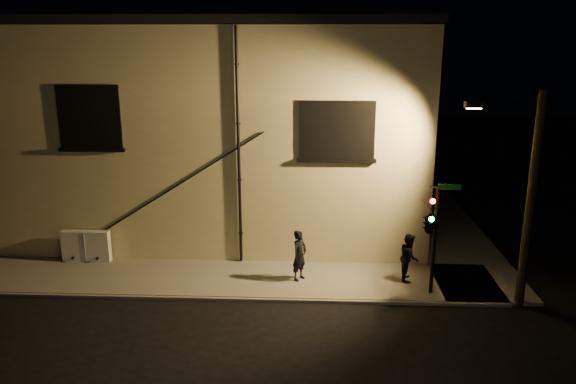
{
  "coord_description": "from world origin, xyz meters",
  "views": [
    {
      "loc": [
        0.81,
        -16.17,
        8.06
      ],
      "look_at": [
        -0.03,
        1.8,
        3.09
      ],
      "focal_mm": 35.0,
      "sensor_mm": 36.0,
      "label": 1
    }
  ],
  "objects_px": {
    "pedestrian_b": "(409,257)",
    "streetlamp_pole": "(527,194)",
    "pedestrian_a": "(299,255)",
    "traffic_signal": "(430,222)",
    "utility_cabinet": "(86,246)"
  },
  "relations": [
    {
      "from": "pedestrian_b",
      "to": "streetlamp_pole",
      "type": "distance_m",
      "value": 4.29
    },
    {
      "from": "traffic_signal",
      "to": "pedestrian_b",
      "type": "bearing_deg",
      "value": 108.65
    },
    {
      "from": "utility_cabinet",
      "to": "streetlamp_pole",
      "type": "xyz_separation_m",
      "value": [
        14.61,
        -2.53,
        2.87
      ]
    },
    {
      "from": "pedestrian_a",
      "to": "streetlamp_pole",
      "type": "relative_size",
      "value": 0.26
    },
    {
      "from": "pedestrian_a",
      "to": "streetlamp_pole",
      "type": "height_order",
      "value": "streetlamp_pole"
    },
    {
      "from": "pedestrian_a",
      "to": "traffic_signal",
      "type": "relative_size",
      "value": 0.48
    },
    {
      "from": "pedestrian_a",
      "to": "streetlamp_pole",
      "type": "xyz_separation_m",
      "value": [
        6.77,
        -1.27,
        2.58
      ]
    },
    {
      "from": "utility_cabinet",
      "to": "traffic_signal",
      "type": "xyz_separation_m",
      "value": [
        11.9,
        -2.2,
        1.86
      ]
    },
    {
      "from": "pedestrian_a",
      "to": "pedestrian_b",
      "type": "xyz_separation_m",
      "value": [
        3.69,
        0.15,
        -0.05
      ]
    },
    {
      "from": "pedestrian_b",
      "to": "streetlamp_pole",
      "type": "xyz_separation_m",
      "value": [
        3.08,
        -1.42,
        2.63
      ]
    },
    {
      "from": "utility_cabinet",
      "to": "traffic_signal",
      "type": "height_order",
      "value": "traffic_signal"
    },
    {
      "from": "pedestrian_b",
      "to": "streetlamp_pole",
      "type": "relative_size",
      "value": 0.25
    },
    {
      "from": "utility_cabinet",
      "to": "pedestrian_b",
      "type": "bearing_deg",
      "value": -5.51
    },
    {
      "from": "pedestrian_a",
      "to": "pedestrian_b",
      "type": "bearing_deg",
      "value": -53.04
    },
    {
      "from": "pedestrian_b",
      "to": "traffic_signal",
      "type": "height_order",
      "value": "traffic_signal"
    }
  ]
}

